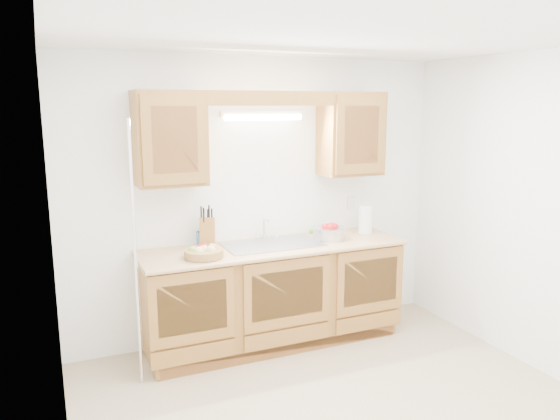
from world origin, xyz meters
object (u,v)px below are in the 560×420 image
fruit_basket (204,252)px  apple_bowl (329,232)px  paper_towel (366,220)px  knife_block (208,232)px

fruit_basket → apple_bowl: size_ratio=1.07×
fruit_basket → paper_towel: size_ratio=1.23×
fruit_basket → knife_block: size_ratio=1.07×
fruit_basket → knife_block: knife_block is taller
fruit_basket → apple_bowl: bearing=6.2°
fruit_basket → apple_bowl: apple_bowl is taller
knife_block → paper_towel: knife_block is taller
fruit_basket → knife_block: bearing=67.9°
fruit_basket → knife_block: (0.11, 0.28, 0.09)m
apple_bowl → fruit_basket: bearing=-173.8°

